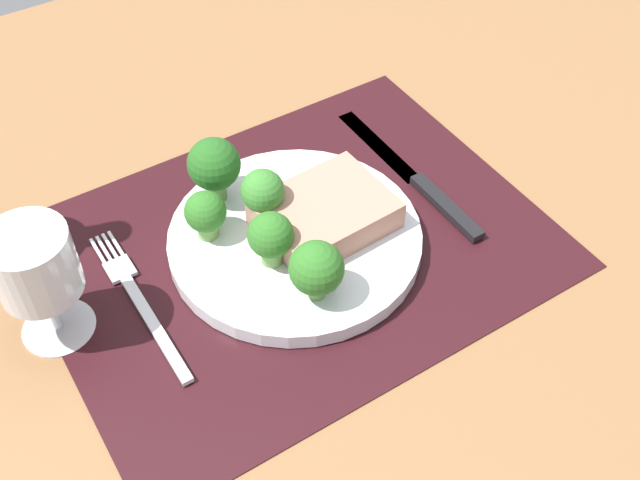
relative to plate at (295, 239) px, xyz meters
The scene contains 12 objects.
ground_plane 2.60cm from the plate, ahead, with size 140.00×110.00×3.00cm, color brown.
placemat 0.95cm from the plate, ahead, with size 46.07×35.19×0.30cm, color black.
plate is the anchor object (origin of this frame).
steak 3.78cm from the plate, ahead, with size 11.72×9.15×2.89cm, color tan.
broccoli_near_steak 8.77cm from the plate, 148.65° to the left, with size 3.85×3.85×4.92cm.
broccoli_back_left 5.57cm from the plate, 152.50° to the right, with size 4.16×4.16×5.46cm.
broccoli_front_edge 8.63cm from the plate, 106.62° to the right, with size 4.77×4.77×5.87cm.
broccoli_near_fork 10.22cm from the plate, 115.06° to the left, with size 5.06×5.06×6.81cm.
broccoli_center 5.60cm from the plate, 117.62° to the left, with size 4.07×4.07×5.90cm.
fork 15.31cm from the plate, behind, with size 2.40×19.20×0.50cm.
knife 15.01cm from the plate, ahead, with size 1.80×23.00×0.80cm.
wine_glass 23.31cm from the plate, behind, with size 6.81×6.81×11.54cm.
Camera 1 is at (-24.77, -43.47, 55.22)cm, focal length 44.16 mm.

